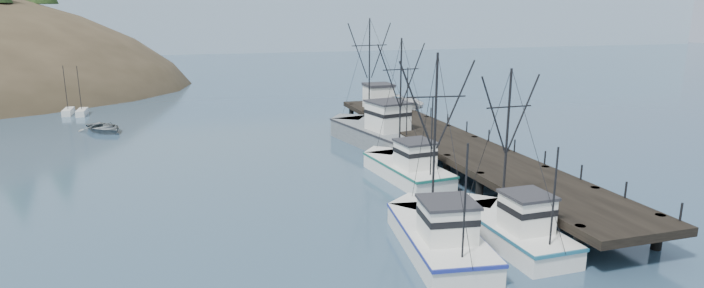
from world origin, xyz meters
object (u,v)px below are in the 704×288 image
work_vessel (376,133)px  motorboat (104,132)px  trawler_far (405,167)px  pier_shed (378,96)px  trawler_mid (437,234)px  pickup_truck (398,102)px  trawler_near (510,228)px  pier (448,142)px

work_vessel → motorboat: work_vessel is taller
trawler_far → work_vessel: work_vessel is taller
pier_shed → motorboat: size_ratio=0.56×
trawler_mid → pickup_truck: bearing=71.9°
trawler_mid → motorboat: bearing=119.1°
trawler_mid → trawler_far: 13.29m
trawler_near → motorboat: (-25.65, 38.70, -0.82)m
pickup_truck → pier_shed: bearing=77.7°
trawler_near → work_vessel: work_vessel is taller
trawler_near → pier_shed: (4.04, 33.17, 2.60)m
work_vessel → pier: bearing=-62.5°
pier → pier_shed: pier_shed is taller
trawler_near → motorboat: 46.43m
trawler_far → work_vessel: (1.52, 10.96, 0.41)m
pier → trawler_far: bearing=-147.4°
pier → work_vessel: size_ratio=2.97×
pier_shed → motorboat: pier_shed is taller
trawler_near → pier: bearing=74.9°
work_vessel → pickup_truck: 9.64m
pier → trawler_far: 6.49m
pier → work_vessel: bearing=117.5°
pier → trawler_far: trawler_far is taller
trawler_mid → pickup_truck: trawler_mid is taller
pickup_truck → motorboat: pickup_truck is taller
trawler_near → work_vessel: size_ratio=0.68×
pier_shed → pickup_truck: pier_shed is taller
trawler_far → trawler_mid: bearing=-105.0°
trawler_far → pier_shed: bearing=76.1°
trawler_mid → trawler_far: size_ratio=1.00×
trawler_near → trawler_mid: (-4.34, 0.42, -0.00)m
work_vessel → trawler_near: bearing=-91.5°
motorboat → pickup_truck: bearing=-43.2°
pier → motorboat: (-30.17, 21.98, -1.69)m
pier → trawler_near: size_ratio=4.37×
pier → trawler_far: (-5.41, -3.46, -0.87)m
trawler_far → trawler_near: bearing=-86.1°
pier_shed → motorboat: 30.39m
pier → trawler_near: bearing=-105.1°
pier → work_vessel: (-3.90, 7.50, -0.46)m
work_vessel → motorboat: 30.02m
pickup_truck → trawler_far: bearing=177.2°
work_vessel → pier_shed: size_ratio=4.63×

